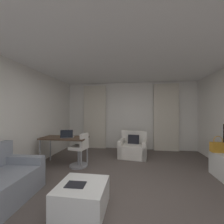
{
  "coord_description": "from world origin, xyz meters",
  "views": [
    {
      "loc": [
        0.15,
        -2.52,
        1.45
      ],
      "look_at": [
        -0.45,
        1.43,
        1.45
      ],
      "focal_mm": 22.29,
      "sensor_mm": 36.0,
      "label": 1
    }
  ],
  "objects_px": {
    "coffee_table": "(82,197)",
    "handbag_primary": "(218,147)",
    "desk_chair": "(80,152)",
    "desk": "(64,140)",
    "magazine_open": "(76,185)",
    "laptop": "(67,136)",
    "armchair": "(133,148)"
  },
  "relations": [
    {
      "from": "desk",
      "to": "coffee_table",
      "type": "distance_m",
      "value": 2.02
    },
    {
      "from": "desk_chair",
      "to": "handbag_primary",
      "type": "height_order",
      "value": "handbag_primary"
    },
    {
      "from": "armchair",
      "to": "coffee_table",
      "type": "bearing_deg",
      "value": -106.05
    },
    {
      "from": "desk",
      "to": "handbag_primary",
      "type": "distance_m",
      "value": 3.78
    },
    {
      "from": "desk",
      "to": "laptop",
      "type": "height_order",
      "value": "laptop"
    },
    {
      "from": "armchair",
      "to": "desk_chair",
      "type": "xyz_separation_m",
      "value": [
        -1.4,
        -1.06,
        0.12
      ]
    },
    {
      "from": "desk",
      "to": "magazine_open",
      "type": "height_order",
      "value": "desk"
    },
    {
      "from": "armchair",
      "to": "laptop",
      "type": "bearing_deg",
      "value": -148.58
    },
    {
      "from": "desk",
      "to": "laptop",
      "type": "xyz_separation_m",
      "value": [
        0.11,
        -0.07,
        0.12
      ]
    },
    {
      "from": "armchair",
      "to": "coffee_table",
      "type": "distance_m",
      "value": 2.72
    },
    {
      "from": "desk_chair",
      "to": "handbag_primary",
      "type": "bearing_deg",
      "value": -0.76
    },
    {
      "from": "armchair",
      "to": "magazine_open",
      "type": "xyz_separation_m",
      "value": [
        -0.83,
        -2.66,
        0.11
      ]
    },
    {
      "from": "desk",
      "to": "laptop",
      "type": "distance_m",
      "value": 0.18
    },
    {
      "from": "desk",
      "to": "armchair",
      "type": "bearing_deg",
      "value": 28.19
    },
    {
      "from": "armchair",
      "to": "desk",
      "type": "height_order",
      "value": "armchair"
    },
    {
      "from": "coffee_table",
      "to": "handbag_primary",
      "type": "bearing_deg",
      "value": 29.66
    },
    {
      "from": "desk_chair",
      "to": "laptop",
      "type": "bearing_deg",
      "value": -177.33
    },
    {
      "from": "coffee_table",
      "to": "handbag_primary",
      "type": "relative_size",
      "value": 1.91
    },
    {
      "from": "handbag_primary",
      "to": "laptop",
      "type": "bearing_deg",
      "value": 179.57
    },
    {
      "from": "desk_chair",
      "to": "desk",
      "type": "bearing_deg",
      "value": 173.43
    },
    {
      "from": "laptop",
      "to": "handbag_primary",
      "type": "height_order",
      "value": "laptop"
    },
    {
      "from": "laptop",
      "to": "handbag_primary",
      "type": "xyz_separation_m",
      "value": [
        3.66,
        -0.03,
        -0.15
      ]
    },
    {
      "from": "coffee_table",
      "to": "desk_chair",
      "type": "bearing_deg",
      "value": 112.61
    },
    {
      "from": "desk_chair",
      "to": "coffee_table",
      "type": "xyz_separation_m",
      "value": [
        0.65,
        -1.56,
        -0.2
      ]
    },
    {
      "from": "laptop",
      "to": "armchair",
      "type": "bearing_deg",
      "value": 31.42
    },
    {
      "from": "armchair",
      "to": "handbag_primary",
      "type": "xyz_separation_m",
      "value": [
        1.91,
        -1.1,
        0.38
      ]
    },
    {
      "from": "armchair",
      "to": "laptop",
      "type": "xyz_separation_m",
      "value": [
        -1.76,
        -1.07,
        0.53
      ]
    },
    {
      "from": "magazine_open",
      "to": "laptop",
      "type": "bearing_deg",
      "value": 120.19
    },
    {
      "from": "coffee_table",
      "to": "magazine_open",
      "type": "height_order",
      "value": "magazine_open"
    },
    {
      "from": "armchair",
      "to": "magazine_open",
      "type": "relative_size",
      "value": 3.29
    },
    {
      "from": "desk_chair",
      "to": "handbag_primary",
      "type": "relative_size",
      "value": 2.39
    },
    {
      "from": "desk",
      "to": "magazine_open",
      "type": "distance_m",
      "value": 1.97
    }
  ]
}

